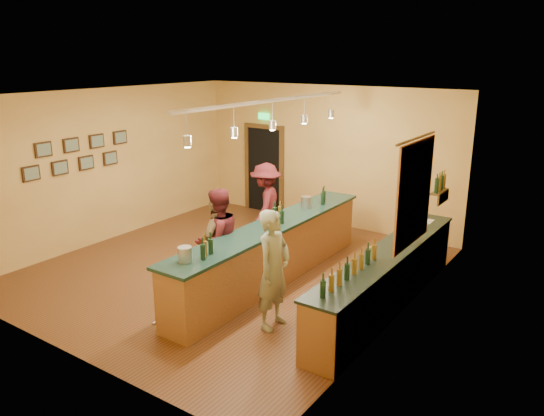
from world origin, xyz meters
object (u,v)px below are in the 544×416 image
Objects in this scene: customer_b at (219,244)px; bar_stool at (376,257)px; customer_a at (218,240)px; bartender at (274,270)px; tasting_bar at (272,248)px; customer_c at (266,205)px; back_counter at (387,278)px.

customer_b is 2.72m from bar_stool.
customer_a is at bearing -3.40° from customer_b.
bartender reaches higher than customer_a.
tasting_bar is 1.81m from customer_c.
customer_c reaches higher than tasting_bar.
customer_c is (-0.57, 2.21, -0.01)m from customer_a.
bar_stool is (-0.52, 0.78, -0.01)m from back_counter.
customer_c is 2.80× the size of bar_stool.
customer_a is at bearing -124.22° from tasting_bar.
back_counter is at bearing 106.84° from customer_b.
bartender is 1.57m from customer_b.
back_counter is 0.94m from bar_stool.
bartender reaches higher than back_counter.
customer_b is (-0.55, -0.78, 0.20)m from tasting_bar.
tasting_bar is (-2.05, -0.18, 0.12)m from back_counter.
customer_c reaches higher than back_counter.
customer_c is 2.71m from bar_stool.
tasting_bar is 1.01m from customer_a.
tasting_bar is at bearing 34.87° from bartender.
customer_b reaches higher than tasting_bar.
customer_b is (-2.60, -0.96, 0.32)m from back_counter.
bar_stool is (2.65, -0.44, -0.40)m from customer_c.
tasting_bar is 2.87× the size of bartender.
bartender is at bearing -54.85° from tasting_bar.
customer_a reaches higher than customer_b.
customer_a is at bearing -159.17° from back_counter.
customer_b is at bearing -169.47° from customer_a.
back_counter is at bearing 5.06° from tasting_bar.
customer_c reaches higher than bar_stool.
customer_c is at bearing 128.76° from tasting_bar.
customer_a is 1.01× the size of customer_c.
tasting_bar is 2.92× the size of customer_c.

